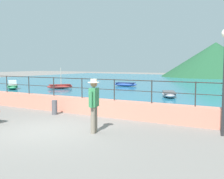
# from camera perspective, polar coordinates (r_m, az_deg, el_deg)

# --- Properties ---
(ground_plane) EXTENTS (120.00, 120.00, 0.00)m
(ground_plane) POSITION_cam_1_polar(r_m,az_deg,el_deg) (9.57, -13.60, -8.24)
(ground_plane) COLOR slate
(promenade_wall) EXTENTS (20.00, 0.56, 0.70)m
(promenade_wall) POSITION_cam_1_polar(r_m,az_deg,el_deg) (11.97, -3.01, -3.67)
(promenade_wall) COLOR tan
(promenade_wall) RESTS_ON ground
(railing) EXTENTS (18.44, 0.04, 0.90)m
(railing) POSITION_cam_1_polar(r_m,az_deg,el_deg) (11.86, -3.04, 0.96)
(railing) COLOR #282623
(railing) RESTS_ON promenade_wall
(lake_water) EXTENTS (64.00, 44.32, 0.06)m
(lake_water) POSITION_cam_1_polar(r_m,az_deg,el_deg) (33.26, 18.74, 1.26)
(lake_water) COLOR #236B89
(lake_water) RESTS_ON ground
(hill_main) EXTENTS (18.79, 18.79, 6.01)m
(hill_main) POSITION_cam_1_polar(r_m,az_deg,el_deg) (51.16, 20.76, 5.85)
(hill_main) COLOR #1E4C2D
(hill_main) RESTS_ON ground
(person_walking) EXTENTS (0.38, 0.56, 1.75)m
(person_walking) POSITION_cam_1_polar(r_m,az_deg,el_deg) (8.79, -3.79, -2.81)
(person_walking) COLOR slate
(person_walking) RESTS_ON ground
(bollard) EXTENTS (0.24, 0.24, 0.64)m
(bollard) POSITION_cam_1_polar(r_m,az_deg,el_deg) (12.32, -11.90, -3.68)
(bollard) COLOR #4C4C51
(bollard) RESTS_ON ground
(boat_0) EXTENTS (2.04, 2.41, 1.87)m
(boat_0) POSITION_cam_1_polar(r_m,az_deg,el_deg) (24.71, -10.79, 0.67)
(boat_0) COLOR red
(boat_0) RESTS_ON lake_water
(boat_1) EXTENTS (2.40, 1.18, 0.36)m
(boat_1) POSITION_cam_1_polar(r_m,az_deg,el_deg) (26.89, 2.82, 1.12)
(boat_1) COLOR #2D4C9E
(boat_1) RESTS_ON lake_water
(boat_2) EXTENTS (2.37, 2.12, 0.76)m
(boat_2) POSITION_cam_1_polar(r_m,az_deg,el_deg) (25.38, -20.08, 0.71)
(boat_2) COLOR #338C59
(boat_2) RESTS_ON lake_water
(boat_5) EXTENTS (1.75, 2.47, 0.36)m
(boat_5) POSITION_cam_1_polar(r_m,az_deg,el_deg) (18.41, 11.81, -0.92)
(boat_5) COLOR gray
(boat_5) RESTS_ON lake_water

